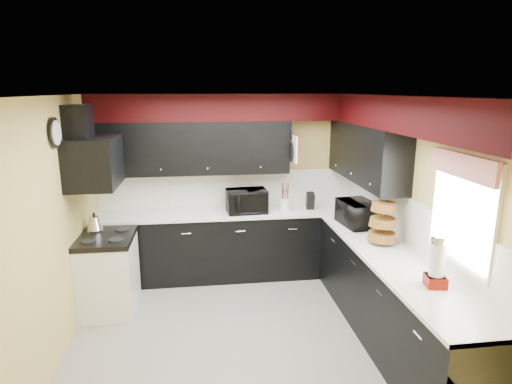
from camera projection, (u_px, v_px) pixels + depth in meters
The scene contains 35 objects.
ground at pixel (242, 334), 4.59m from camera, with size 3.60×3.60×0.00m, color gray.
wall_back at pixel (229, 184), 6.03m from camera, with size 3.60×0.06×2.50m, color #E0C666.
wall_right at pixel (410, 216), 4.53m from camera, with size 0.06×3.60×2.50m, color #E0C666.
wall_left at pixel (53, 230), 4.07m from camera, with size 0.06×3.60×2.50m, color #E0C666.
ceiling at pixel (240, 96), 4.01m from camera, with size 3.60×3.60×0.06m, color white.
cab_back at pixel (231, 245), 5.93m from camera, with size 3.60×0.60×0.90m, color black.
cab_right at pixel (390, 300), 4.39m from camera, with size 0.60×3.00×0.90m, color black.
counter_back at pixel (231, 213), 5.82m from camera, with size 3.62×0.64×0.04m, color white.
counter_right at pixel (394, 257), 4.28m from camera, with size 0.64×3.02×0.04m, color white.
splash_back at pixel (229, 189), 6.04m from camera, with size 3.60×0.02×0.50m, color white.
splash_right at pixel (409, 221), 4.54m from camera, with size 0.02×3.60×0.50m, color white.
upper_back at pixel (192, 148), 5.67m from camera, with size 2.60×0.35×0.70m, color black.
upper_right at pixel (365, 153), 5.25m from camera, with size 0.35×1.80×0.70m, color black.
soffit_back at pixel (229, 107), 5.61m from camera, with size 3.60×0.36×0.35m, color black.
soffit_right at pixel (411, 114), 4.08m from camera, with size 0.36×3.24×0.35m, color black.
stove at pixel (109, 275), 5.02m from camera, with size 0.60×0.75×0.86m, color white.
cooktop at pixel (106, 238), 4.92m from camera, with size 0.62×0.77×0.06m, color black.
hood at pixel (94, 162), 4.70m from camera, with size 0.50×0.78×0.55m, color black.
hood_duct at pixel (78, 123), 4.59m from camera, with size 0.24×0.40×0.40m, color black.
window at pixel (463, 212), 3.59m from camera, with size 0.03×0.86×0.96m, color white, non-canonical shape.
valance at pixel (462, 166), 3.49m from camera, with size 0.04×0.88×0.20m, color red.
pan_top at pixel (290, 132), 5.72m from camera, with size 0.03×0.22×0.40m, color black, non-canonical shape.
pan_mid at pixel (292, 152), 5.66m from camera, with size 0.03×0.28×0.46m, color black, non-canonical shape.
pan_low at pixel (288, 151), 5.91m from camera, with size 0.03×0.24×0.42m, color black, non-canonical shape.
cut_board at pixel (295, 149), 5.53m from camera, with size 0.03×0.26×0.35m, color white.
baskets at pixel (383, 222), 4.56m from camera, with size 0.27×0.27×0.50m, color brown, non-canonical shape.
clock at pixel (55, 133), 4.10m from camera, with size 0.03×0.30×0.30m, color black, non-canonical shape.
deco_plate at pixel (434, 123), 3.95m from camera, with size 0.03×0.24×0.24m, color white, non-canonical shape.
toaster_oven at pixel (247, 201), 5.75m from camera, with size 0.53×0.44×0.31m, color black.
microwave at pixel (358, 214), 5.19m from camera, with size 0.54×0.36×0.30m, color black.
utensil_crock at pixel (285, 205), 5.85m from camera, with size 0.15×0.15×0.16m, color white.
knife_block at pixel (310, 201), 5.91m from camera, with size 0.10×0.14×0.23m, color black.
kettle at pixel (95, 224), 5.07m from camera, with size 0.19×0.19×0.17m, color silver, non-canonical shape.
dispenser_a at pixel (437, 262), 3.55m from camera, with size 0.16×0.16×0.43m, color #650E00, non-canonical shape.
dispenser_b at pixel (436, 265), 3.55m from camera, with size 0.14×0.14×0.39m, color #6B1100, non-canonical shape.
Camera 1 is at (-0.39, -4.09, 2.56)m, focal length 30.00 mm.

